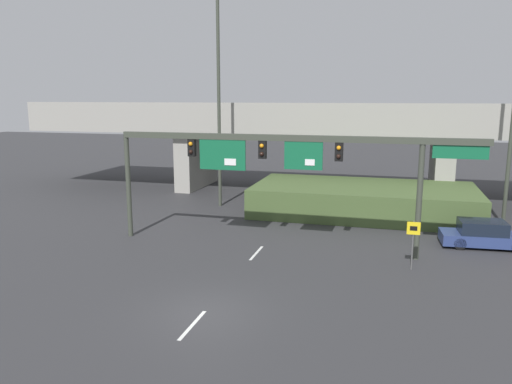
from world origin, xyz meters
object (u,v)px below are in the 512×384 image
(signal_gantry, at_px, (281,155))
(speed_limit_sign, at_px, (413,238))
(highway_light_pole_near, at_px, (219,84))
(parked_sedan_near_right, at_px, (484,235))

(signal_gantry, height_order, speed_limit_sign, signal_gantry)
(signal_gantry, distance_m, highway_light_pole_near, 11.88)
(signal_gantry, xyz_separation_m, parked_sedan_near_right, (10.58, 3.15, -4.34))
(highway_light_pole_near, bearing_deg, parked_sedan_near_right, -19.10)
(signal_gantry, xyz_separation_m, highway_light_pole_near, (-6.59, 9.10, 3.87))
(parked_sedan_near_right, bearing_deg, highway_light_pole_near, 157.03)
(speed_limit_sign, height_order, highway_light_pole_near, highway_light_pole_near)
(parked_sedan_near_right, bearing_deg, speed_limit_sign, -132.55)
(signal_gantry, bearing_deg, speed_limit_sign, -14.07)
(signal_gantry, xyz_separation_m, speed_limit_sign, (6.71, -1.68, -3.47))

